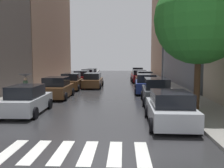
{
  "coord_description": "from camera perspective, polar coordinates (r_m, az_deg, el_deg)",
  "views": [
    {
      "loc": [
        1.63,
        -6.75,
        3.12
      ],
      "look_at": [
        0.51,
        16.08,
        0.79
      ],
      "focal_mm": 38.93,
      "sensor_mm": 36.0,
      "label": 1
    }
  ],
  "objects": [
    {
      "name": "car_midroad",
      "position": [
        26.93,
        -4.51,
        0.78
      ],
      "size": [
        2.08,
        4.67,
        1.63
      ],
      "rotation": [
        0.0,
        0.0,
        1.57
      ],
      "color": "brown",
      "rests_on": "ground"
    },
    {
      "name": "parked_car_right_sixth",
      "position": [
        39.77,
        5.96,
        2.48
      ],
      "size": [
        2.06,
        4.07,
        1.8
      ],
      "rotation": [
        0.0,
        0.0,
        1.59
      ],
      "color": "brown",
      "rests_on": "ground"
    },
    {
      "name": "parked_car_right_nearest",
      "position": [
        12.0,
        13.47,
        -5.7
      ],
      "size": [
        2.23,
        4.34,
        1.61
      ],
      "rotation": [
        0.0,
        0.0,
        1.55
      ],
      "color": "#B2B7BF",
      "rests_on": "ground"
    },
    {
      "name": "parked_car_right_second",
      "position": [
        17.78,
        10.33,
        -1.69
      ],
      "size": [
        2.17,
        4.7,
        1.78
      ],
      "rotation": [
        0.0,
        0.0,
        1.54
      ],
      "color": "#474C51",
      "rests_on": "ground"
    },
    {
      "name": "ground_plane",
      "position": [
        30.95,
        -0.23,
        -0.01
      ],
      "size": [
        28.0,
        72.0,
        0.04
      ],
      "primitive_type": "cube",
      "color": "#2B2B2D"
    },
    {
      "name": "street_tree_right",
      "position": [
        15.4,
        19.81,
        14.1
      ],
      "size": [
        5.25,
        5.25,
        7.91
      ],
      "color": "#513823",
      "rests_on": "sidewalk_right"
    },
    {
      "name": "parked_car_left_fourth",
      "position": [
        31.65,
        -7.09,
        1.53
      ],
      "size": [
        2.19,
        4.23,
        1.66
      ],
      "rotation": [
        0.0,
        0.0,
        1.59
      ],
      "color": "maroon",
      "rests_on": "ground"
    },
    {
      "name": "sidewalk_right",
      "position": [
        31.28,
        11.75,
        0.11
      ],
      "size": [
        3.0,
        72.0,
        0.15
      ],
      "primitive_type": "cube",
      "color": "gray",
      "rests_on": "ground"
    },
    {
      "name": "sidewalk_left",
      "position": [
        31.95,
        -11.95,
        0.22
      ],
      "size": [
        3.0,
        72.0,
        0.15
      ],
      "primitive_type": "cube",
      "color": "gray",
      "rests_on": "ground"
    },
    {
      "name": "parked_car_left_sixth",
      "position": [
        42.47,
        -4.7,
        2.58
      ],
      "size": [
        2.11,
        4.59,
        1.56
      ],
      "rotation": [
        0.0,
        0.0,
        1.59
      ],
      "color": "#B2B7BF",
      "rests_on": "ground"
    },
    {
      "name": "lamp_post_right",
      "position": [
        25.32,
        11.86,
        8.93
      ],
      "size": [
        0.6,
        0.28,
        7.72
      ],
      "color": "#595B60",
      "rests_on": "sidewalk_right"
    },
    {
      "name": "parked_car_left_nearest",
      "position": [
        14.82,
        -19.31,
        -3.64
      ],
      "size": [
        2.06,
        4.13,
        1.65
      ],
      "rotation": [
        0.0,
        0.0,
        1.59
      ],
      "color": "#B2B7BF",
      "rests_on": "ground"
    },
    {
      "name": "parked_car_left_second",
      "position": [
        20.06,
        -12.76,
        -0.97
      ],
      "size": [
        2.18,
        4.12,
        1.72
      ],
      "rotation": [
        0.0,
        0.0,
        1.58
      ],
      "color": "brown",
      "rests_on": "ground"
    },
    {
      "name": "parked_car_left_third",
      "position": [
        25.43,
        -9.51,
        0.48
      ],
      "size": [
        2.16,
        4.16,
        1.7
      ],
      "rotation": [
        0.0,
        0.0,
        1.6
      ],
      "color": "brown",
      "rests_on": "ground"
    },
    {
      "name": "parked_car_right_fourth",
      "position": [
        28.29,
        7.56,
        1.1
      ],
      "size": [
        2.05,
        4.29,
        1.77
      ],
      "rotation": [
        0.0,
        0.0,
        1.59
      ],
      "color": "brown",
      "rests_on": "ground"
    },
    {
      "name": "building_right_far",
      "position": [
        51.13,
        13.78,
        14.64
      ],
      "size": [
        6.0,
        16.46,
        22.22
      ],
      "primitive_type": "cube",
      "color": "#8C6B56",
      "rests_on": "ground"
    },
    {
      "name": "parked_car_right_fifth",
      "position": [
        33.53,
        6.36,
        1.79
      ],
      "size": [
        2.28,
        4.81,
        1.69
      ],
      "rotation": [
        0.0,
        0.0,
        1.61
      ],
      "color": "maroon",
      "rests_on": "ground"
    },
    {
      "name": "parked_car_left_fifth",
      "position": [
        36.96,
        -5.62,
        2.15
      ],
      "size": [
        2.02,
        4.6,
        1.65
      ],
      "rotation": [
        0.0,
        0.0,
        1.57
      ],
      "color": "maroon",
      "rests_on": "ground"
    },
    {
      "name": "parked_car_right_third",
      "position": [
        22.93,
        7.99,
        -0.0
      ],
      "size": [
        2.3,
        4.83,
        1.76
      ],
      "rotation": [
        0.0,
        0.0,
        1.52
      ],
      "color": "navy",
      "rests_on": "ground"
    },
    {
      "name": "pedestrian_foreground",
      "position": [
        19.42,
        -19.66,
        0.79
      ],
      "size": [
        1.03,
        1.03,
        1.88
      ],
      "rotation": [
        0.0,
        0.0,
        3.5
      ],
      "color": "gray",
      "rests_on": "sidewalk_left"
    },
    {
      "name": "crosswalk_stripes",
      "position": [
        8.57,
        -8.65,
        -15.56
      ],
      "size": [
        4.95,
        2.2,
        0.01
      ],
      "color": "silver",
      "rests_on": "ground"
    }
  ]
}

